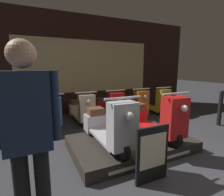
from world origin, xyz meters
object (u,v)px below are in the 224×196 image
scooter_backrow_4 (153,102)px  person_left_browsing (28,130)px  scooter_display_left (108,126)px  scooter_display_right (155,118)px  price_sign_board (152,154)px  street_bollard (220,108)px  scooter_backrow_0 (50,113)px  scooter_backrow_1 (82,110)px  scooter_backrow_3 (132,104)px  scooter_backrow_2 (108,107)px

scooter_backrow_4 → person_left_browsing: 4.96m
scooter_display_left → scooter_display_right: 0.98m
price_sign_board → street_bollard: 3.27m
scooter_display_right → scooter_backrow_0: bearing=128.8°
scooter_display_right → scooter_backrow_4: size_ratio=1.00×
scooter_backrow_1 → street_bollard: bearing=-30.2°
scooter_backrow_1 → street_bollard: street_bollard is taller
person_left_browsing → scooter_display_left: bearing=41.1°
scooter_backrow_3 → price_sign_board: bearing=-117.3°
scooter_backrow_3 → scooter_display_right: bearing=-110.8°
scooter_backrow_1 → price_sign_board: scooter_backrow_1 is taller
scooter_display_right → price_sign_board: bearing=-130.2°
price_sign_board → person_left_browsing: bearing=-173.7°
scooter_display_left → scooter_backrow_2: bearing=65.7°
scooter_display_left → person_left_browsing: size_ratio=0.89×
scooter_backrow_0 → street_bollard: street_bollard is taller
scooter_backrow_4 → scooter_backrow_0: bearing=180.0°
scooter_backrow_3 → scooter_backrow_4: 0.83m
scooter_display_right → price_sign_board: scooter_display_right is taller
scooter_backrow_4 → price_sign_board: 3.81m
person_left_browsing → price_sign_board: (1.42, 0.16, -0.61)m
scooter_backrow_0 → person_left_browsing: (-0.47, -3.14, 0.65)m
scooter_backrow_2 → scooter_backrow_4: same height
scooter_backrow_1 → street_bollard: 3.70m
scooter_backrow_3 → person_left_browsing: 4.36m
scooter_backrow_2 → street_bollard: street_bollard is taller
scooter_display_left → person_left_browsing: (-1.18, -1.03, 0.45)m
scooter_backrow_0 → price_sign_board: (0.95, -2.98, 0.04)m
scooter_backrow_1 → scooter_backrow_3: same height
person_left_browsing → price_sign_board: bearing=6.3°
scooter_backrow_0 → person_left_browsing: person_left_browsing is taller
scooter_backrow_0 → price_sign_board: 3.13m
scooter_backrow_0 → person_left_browsing: bearing=-98.6°
scooter_backrow_1 → scooter_backrow_2: 0.83m
scooter_display_left → price_sign_board: 0.92m
person_left_browsing → street_bollard: size_ratio=1.84×
scooter_display_left → street_bollard: 3.32m
scooter_display_right → scooter_backrow_2: 2.11m
scooter_display_right → scooter_backrow_4: bearing=52.3°
scooter_display_left → street_bollard: bearing=4.2°
scooter_backrow_1 → street_bollard: (3.20, -1.86, 0.12)m
scooter_backrow_1 → scooter_backrow_2: size_ratio=1.00×
street_bollard → scooter_display_right: bearing=-174.1°
scooter_backrow_0 → scooter_backrow_4: 3.32m
scooter_display_left → person_left_browsing: bearing=-138.9°
scooter_display_right → scooter_backrow_2: (-0.03, 2.10, -0.20)m
scooter_display_left → scooter_backrow_1: scooter_display_left is taller
scooter_backrow_3 → scooter_backrow_0: bearing=180.0°
scooter_backrow_0 → scooter_backrow_1: 0.83m
scooter_backrow_2 → price_sign_board: 3.06m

